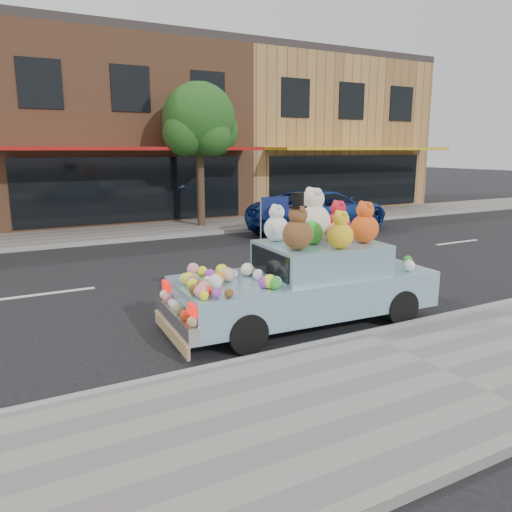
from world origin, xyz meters
TOP-DOWN VIEW (x-y plane):
  - ground at (0.00, 0.00)m, footprint 120.00×120.00m
  - near_sidewalk at (0.00, -6.50)m, footprint 60.00×3.00m
  - far_sidewalk at (0.00, 6.50)m, footprint 60.00×3.00m
  - near_kerb at (0.00, -5.00)m, footprint 60.00×0.12m
  - far_kerb at (0.00, 5.00)m, footprint 60.00×0.12m
  - storefront_mid at (0.00, 11.97)m, footprint 10.00×9.80m
  - storefront_right at (10.00, 11.97)m, footprint 10.00×9.80m
  - street_tree at (2.03, 6.55)m, footprint 3.00×2.70m
  - car_blue at (5.36, 3.67)m, footprint 5.88×3.74m
  - art_car at (-0.36, -3.89)m, footprint 4.57×1.99m

SIDE VIEW (x-z plane):
  - ground at x=0.00m, z-range 0.00..0.00m
  - near_sidewalk at x=0.00m, z-range 0.00..0.12m
  - far_sidewalk at x=0.00m, z-range 0.00..0.12m
  - near_kerb at x=0.00m, z-range 0.00..0.13m
  - far_kerb at x=0.00m, z-range 0.00..0.13m
  - car_blue at x=5.36m, z-range 0.00..1.51m
  - art_car at x=-0.36m, z-range -0.32..1.92m
  - storefront_mid at x=0.00m, z-range -0.01..7.29m
  - storefront_right at x=10.00m, z-range -0.01..7.29m
  - street_tree at x=2.03m, z-range 1.08..6.30m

